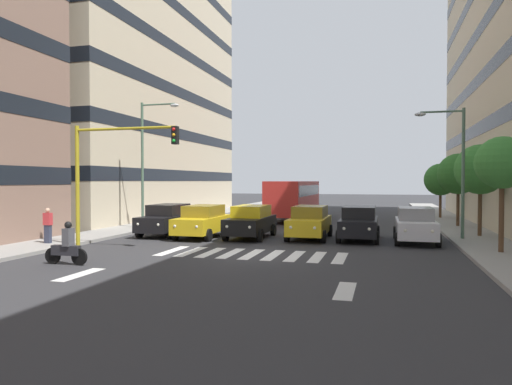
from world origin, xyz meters
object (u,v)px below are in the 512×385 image
(street_lamp_left, at_px, (455,159))
(car_1, at_px, (359,223))
(street_tree_2, at_px, (458,174))
(car_5, at_px, (167,219))
(motorcycle_with_rider, at_px, (67,247))
(traffic_light_gantry, at_px, (106,165))
(street_tree_3, at_px, (441,180))
(car_0, at_px, (415,225))
(pedestrian_waiting, at_px, (48,225))
(car_4, at_px, (203,221))
(street_lamp_right, at_px, (148,153))
(bus_behind_traffic, at_px, (294,196))
(car_2, at_px, (310,222))
(street_tree_1, at_px, (480,170))
(street_tree_0, at_px, (502,163))
(car_3, at_px, (251,221))

(street_lamp_left, bearing_deg, car_1, 10.51)
(car_1, relative_size, street_tree_2, 0.96)
(car_5, relative_size, motorcycle_with_rider, 2.61)
(traffic_light_gantry, distance_m, street_tree_3, 26.64)
(car_0, distance_m, pedestrian_waiting, 17.50)
(car_4, xyz_separation_m, traffic_light_gantry, (2.49, 5.18, 2.86))
(street_lamp_right, bearing_deg, bus_behind_traffic, -124.46)
(street_tree_2, bearing_deg, car_2, 43.93)
(street_tree_2, xyz_separation_m, pedestrian_waiting, (19.58, 13.99, -2.47))
(street_tree_1, bearing_deg, traffic_light_gantry, 27.09)
(motorcycle_with_rider, xyz_separation_m, street_tree_2, (-15.63, -17.83, 2.82))
(street_lamp_left, height_order, pedestrian_waiting, street_lamp_left)
(pedestrian_waiting, bearing_deg, street_lamp_left, -159.27)
(street_lamp_right, bearing_deg, car_2, 171.05)
(car_2, height_order, street_tree_1, street_tree_1)
(car_5, distance_m, street_lamp_right, 4.95)
(car_4, bearing_deg, car_0, -175.78)
(street_tree_2, bearing_deg, car_4, 32.63)
(car_5, distance_m, street_tree_0, 16.73)
(car_3, bearing_deg, car_5, -0.06)
(car_5, xyz_separation_m, street_tree_1, (-16.49, -2.90, 2.74))
(street_tree_1, height_order, street_tree_3, street_tree_1)
(motorcycle_with_rider, height_order, street_lamp_left, street_lamp_left)
(car_4, relative_size, traffic_light_gantry, 0.81)
(bus_behind_traffic, bearing_deg, car_4, 78.83)
(street_lamp_left, relative_size, pedestrian_waiting, 4.00)
(street_lamp_right, xyz_separation_m, street_tree_0, (-18.52, 5.05, -1.01))
(car_4, bearing_deg, street_tree_3, -130.49)
(car_1, xyz_separation_m, car_3, (5.58, 0.59, 0.00))
(street_tree_0, bearing_deg, street_tree_1, -92.70)
(car_2, bearing_deg, street_tree_0, 157.50)
(motorcycle_with_rider, height_order, street_tree_3, street_tree_3)
(bus_behind_traffic, height_order, motorcycle_with_rider, bus_behind_traffic)
(street_tree_2, bearing_deg, street_tree_3, -87.76)
(car_0, xyz_separation_m, car_4, (10.85, 0.80, 0.00))
(car_2, distance_m, street_tree_2, 11.84)
(car_1, xyz_separation_m, car_4, (8.13, 1.04, 0.00))
(bus_behind_traffic, height_order, street_lamp_left, street_lamp_left)
(car_3, relative_size, street_lamp_right, 0.58)
(car_2, xyz_separation_m, car_3, (3.07, 0.46, 0.00))
(car_0, xyz_separation_m, street_tree_1, (-3.36, -2.56, 2.74))
(car_5, distance_m, street_tree_3, 22.38)
(street_tree_1, bearing_deg, street_tree_2, -87.20)
(street_tree_1, bearing_deg, car_3, 14.00)
(car_5, distance_m, motorcycle_with_rider, 9.39)
(street_lamp_right, height_order, street_tree_3, street_lamp_right)
(bus_behind_traffic, height_order, street_tree_3, street_tree_3)
(car_1, height_order, car_5, same)
(car_0, bearing_deg, street_tree_1, -142.71)
(car_0, bearing_deg, car_2, -1.19)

